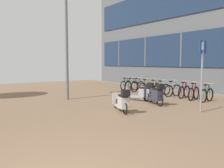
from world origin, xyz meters
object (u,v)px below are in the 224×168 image
Objects in this scene: bicycle_rack_09 at (126,85)px; scooter_far at (155,95)px; bicycle_rack_03 at (173,90)px; bicycle_rack_07 at (138,86)px; bicycle_rack_06 at (146,87)px; bicycle_rack_02 at (184,92)px; scooter_near at (122,101)px; bicycle_rack_04 at (162,89)px; bicycle_rack_05 at (154,88)px; bicycle_rack_00 at (207,95)px; lamp_post at (67,35)px; bicycle_rack_01 at (194,93)px; scooter_mid at (142,92)px; bicycle_rack_08 at (131,85)px; parking_sign at (202,69)px.

bicycle_rack_09 is 0.68× the size of scooter_far.
bicycle_rack_03 and bicycle_rack_07 have the same top height.
bicycle_rack_02 is at bearing -89.63° from bicycle_rack_06.
bicycle_rack_06 is 0.76× the size of scooter_near.
bicycle_rack_05 is at bearing 83.11° from bicycle_rack_04.
bicycle_rack_00 is 0.22× the size of lamp_post.
scooter_far reaches higher than bicycle_rack_01.
scooter_mid is 4.86m from lamp_post.
bicycle_rack_03 reaches higher than bicycle_rack_08.
bicycle_rack_07 is at bearing 92.67° from bicycle_rack_05.
bicycle_rack_06 is 6.54m from parking_sign.
scooter_near is 0.92× the size of scooter_far.
bicycle_rack_03 is at bearing -91.24° from bicycle_rack_06.
bicycle_rack_04 is 1.06× the size of bicycle_rack_09.
lamp_post is at bearing 125.53° from scooter_far.
scooter_far is 5.45m from lamp_post.
bicycle_rack_09 is at bearing 88.31° from bicycle_rack_00.
bicycle_rack_01 is 1.50m from bicycle_rack_03.
bicycle_rack_01 is 3.49m from parking_sign.
bicycle_rack_07 is 7.17m from parking_sign.
bicycle_rack_06 is 1.50m from bicycle_rack_08.
bicycle_rack_09 is at bearing 88.03° from bicycle_rack_01.
bicycle_rack_08 is at bearing 70.72° from parking_sign.
bicycle_rack_01 and scooter_mid have the same top height.
bicycle_rack_04 is at bearing -91.80° from bicycle_rack_08.
parking_sign reaches higher than bicycle_rack_08.
bicycle_rack_06 is at bearing 42.83° from scooter_mid.
bicycle_rack_07 is 4.10m from scooter_mid.
bicycle_rack_08 reaches higher than bicycle_rack_09.
bicycle_rack_02 reaches higher than bicycle_rack_00.
bicycle_rack_05 is 2.99m from bicycle_rack_09.
bicycle_rack_01 reaches higher than bicycle_rack_05.
bicycle_rack_03 is 0.81× the size of scooter_mid.
bicycle_rack_08 is at bearing 61.16° from scooter_far.
lamp_post reaches higher than bicycle_rack_08.
lamp_post reaches higher than bicycle_rack_02.
bicycle_rack_00 is at bearing -4.82° from scooter_near.
scooter_near is at bearing -146.88° from bicycle_rack_05.
lamp_post is at bearing -173.88° from bicycle_rack_07.
lamp_post is (-5.48, -1.33, 3.03)m from bicycle_rack_08.
bicycle_rack_00 is 3.22m from scooter_mid.
scooter_near is (-5.02, -4.81, 0.08)m from bicycle_rack_07.
bicycle_rack_06 is 2.24m from bicycle_rack_09.
bicycle_rack_00 is 0.98× the size of bicycle_rack_03.
scooter_far is (-2.72, -4.33, 0.12)m from bicycle_rack_07.
bicycle_rack_07 reaches higher than bicycle_rack_00.
bicycle_rack_03 is at bearing -23.81° from lamp_post.
lamp_post is (-5.47, 0.92, 3.02)m from bicycle_rack_05.
scooter_far is at bearing -98.86° from scooter_mid.
parking_sign reaches higher than scooter_mid.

